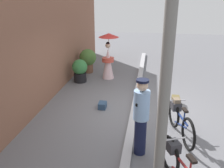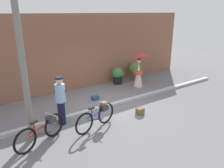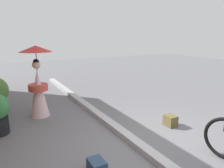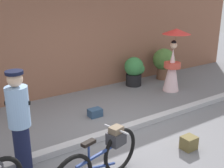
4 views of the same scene
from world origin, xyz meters
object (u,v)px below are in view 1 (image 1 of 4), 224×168
at_px(bicycle_near_officer, 180,119).
at_px(person_officer, 141,115).
at_px(potted_plant_by_door, 88,59).
at_px(backpack_on_pavement, 176,100).
at_px(person_with_parasol, 108,56).
at_px(backpack_spare, 103,105).
at_px(utility_pole, 167,64).
at_px(potted_plant_small, 80,70).

relative_size(bicycle_near_officer, person_officer, 1.00).
distance_m(potted_plant_by_door, backpack_on_pavement, 4.56).
bearing_deg(potted_plant_by_door, backpack_on_pavement, -128.19).
relative_size(potted_plant_by_door, backpack_on_pavement, 3.81).
bearing_deg(person_officer, person_with_parasol, 17.62).
height_order(backpack_on_pavement, backpack_spare, backpack_on_pavement).
height_order(bicycle_near_officer, person_officer, person_officer).
xyz_separation_m(person_with_parasol, backpack_on_pavement, (-2.14, -2.56, -0.80)).
bearing_deg(person_officer, potted_plant_by_door, 24.68).
relative_size(person_officer, backpack_on_pavement, 6.38).
relative_size(backpack_spare, utility_pole, 0.07).
height_order(bicycle_near_officer, potted_plant_small, potted_plant_small).
distance_m(backpack_on_pavement, backpack_spare, 2.35).
xyz_separation_m(bicycle_near_officer, potted_plant_by_door, (4.70, 3.49, 0.15)).
bearing_deg(person_with_parasol, backpack_on_pavement, -129.89).
xyz_separation_m(backpack_spare, utility_pole, (-3.24, -1.62, 2.30)).
relative_size(person_officer, potted_plant_by_door, 1.67).
distance_m(bicycle_near_officer, backpack_spare, 2.49).
distance_m(person_officer, potted_plant_small, 5.05).
xyz_separation_m(potted_plant_small, backpack_spare, (-2.24, -1.33, -0.39)).
relative_size(person_with_parasol, backpack_on_pavement, 6.77).
distance_m(person_with_parasol, backpack_spare, 2.98).
bearing_deg(backpack_spare, person_with_parasol, 6.42).
relative_size(person_with_parasol, utility_pole, 0.38).
relative_size(potted_plant_small, utility_pole, 0.19).
distance_m(bicycle_near_officer, person_officer, 1.38).
xyz_separation_m(bicycle_near_officer, backpack_spare, (1.19, 2.17, -0.34)).
height_order(bicycle_near_officer, potted_plant_by_door, potted_plant_by_door).
distance_m(potted_plant_by_door, utility_pole, 7.58).
relative_size(bicycle_near_officer, potted_plant_small, 1.91).
distance_m(bicycle_near_officer, utility_pole, 2.89).
xyz_separation_m(person_with_parasol, utility_pole, (-6.09, -1.94, 1.47)).
xyz_separation_m(potted_plant_by_door, backpack_on_pavement, (-2.81, -3.57, -0.46)).
bearing_deg(backpack_on_pavement, potted_plant_small, 66.82).
distance_m(backpack_on_pavement, utility_pole, 4.59).
bearing_deg(utility_pole, person_with_parasol, 17.65).
relative_size(person_with_parasol, backpack_spare, 5.88).
bearing_deg(utility_pole, bicycle_near_officer, -15.03).
height_order(person_with_parasol, potted_plant_by_door, person_with_parasol).
bearing_deg(backpack_spare, person_officer, -149.13).
distance_m(bicycle_near_officer, potted_plant_by_door, 5.86).
height_order(person_officer, person_with_parasol, person_with_parasol).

